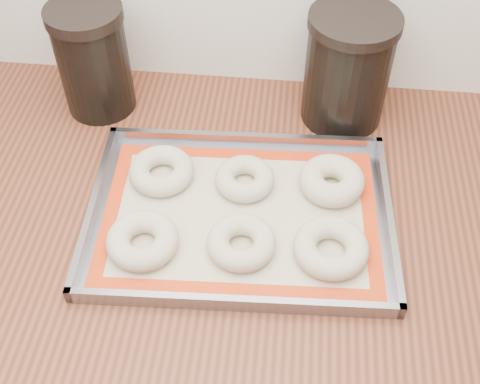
# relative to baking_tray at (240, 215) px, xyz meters

# --- Properties ---
(cabinet) EXTENTS (3.00, 0.65, 0.86)m
(cabinet) POSITION_rel_baking_tray_xyz_m (-0.23, 0.02, -0.48)
(cabinet) COLOR slate
(cabinet) RESTS_ON floor
(countertop) EXTENTS (3.06, 0.68, 0.04)m
(countertop) POSITION_rel_baking_tray_xyz_m (-0.23, 0.02, -0.03)
(countertop) COLOR brown
(countertop) RESTS_ON cabinet
(baking_tray) EXTENTS (0.48, 0.35, 0.03)m
(baking_tray) POSITION_rel_baking_tray_xyz_m (0.00, 0.00, 0.00)
(baking_tray) COLOR gray
(baking_tray) RESTS_ON countertop
(baking_mat) EXTENTS (0.43, 0.31, 0.00)m
(baking_mat) POSITION_rel_baking_tray_xyz_m (0.00, -0.00, -0.00)
(baking_mat) COLOR #C6B793
(baking_mat) RESTS_ON baking_tray
(bagel_front_left) EXTENTS (0.11, 0.11, 0.03)m
(bagel_front_left) POSITION_rel_baking_tray_xyz_m (-0.13, -0.07, 0.02)
(bagel_front_left) COLOR beige
(bagel_front_left) RESTS_ON baking_mat
(bagel_front_mid) EXTENTS (0.11, 0.11, 0.03)m
(bagel_front_mid) POSITION_rel_baking_tray_xyz_m (0.01, -0.06, 0.01)
(bagel_front_mid) COLOR beige
(bagel_front_mid) RESTS_ON baking_mat
(bagel_front_right) EXTENTS (0.11, 0.11, 0.03)m
(bagel_front_right) POSITION_rel_baking_tray_xyz_m (0.14, -0.06, 0.01)
(bagel_front_right) COLOR beige
(bagel_front_right) RESTS_ON baking_mat
(bagel_back_left) EXTENTS (0.13, 0.13, 0.03)m
(bagel_back_left) POSITION_rel_baking_tray_xyz_m (-0.13, 0.07, 0.01)
(bagel_back_left) COLOR beige
(bagel_back_left) RESTS_ON baking_mat
(bagel_back_mid) EXTENTS (0.11, 0.11, 0.03)m
(bagel_back_mid) POSITION_rel_baking_tray_xyz_m (0.00, 0.06, 0.01)
(bagel_back_mid) COLOR beige
(bagel_back_mid) RESTS_ON baking_mat
(bagel_back_right) EXTENTS (0.14, 0.14, 0.04)m
(bagel_back_right) POSITION_rel_baking_tray_xyz_m (0.14, 0.07, 0.02)
(bagel_back_right) COLOR beige
(bagel_back_right) RESTS_ON baking_mat
(canister_mid) EXTENTS (0.13, 0.13, 0.20)m
(canister_mid) POSITION_rel_baking_tray_xyz_m (-0.28, 0.24, 0.09)
(canister_mid) COLOR black
(canister_mid) RESTS_ON countertop
(canister_right) EXTENTS (0.15, 0.15, 0.20)m
(canister_right) POSITION_rel_baking_tray_xyz_m (0.15, 0.26, 0.10)
(canister_right) COLOR black
(canister_right) RESTS_ON countertop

